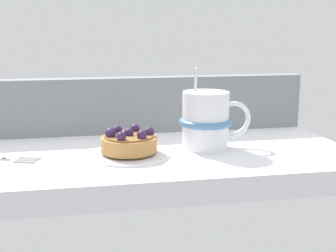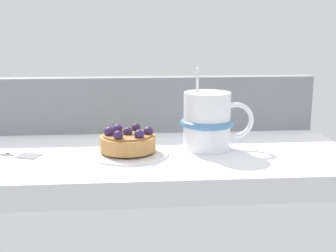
{
  "view_description": "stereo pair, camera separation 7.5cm",
  "coord_description": "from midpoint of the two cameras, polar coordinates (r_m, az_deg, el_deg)",
  "views": [
    {
      "loc": [
        -10.33,
        -73.06,
        20.49
      ],
      "look_at": [
        3.33,
        -0.93,
        4.34
      ],
      "focal_mm": 48.42,
      "sensor_mm": 36.0,
      "label": 1
    },
    {
      "loc": [
        -2.9,
        -74.08,
        20.49
      ],
      "look_at": [
        3.33,
        -0.93,
        4.34
      ],
      "focal_mm": 48.42,
      "sensor_mm": 36.0,
      "label": 2
    }
  ],
  "objects": [
    {
      "name": "ground_plane",
      "position": [
        0.77,
        0.26,
        -4.47
      ],
      "size": [
        68.3,
        31.97,
        3.83
      ],
      "primitive_type": "cube",
      "color": "white"
    },
    {
      "name": "window_rail_back",
      "position": [
        0.89,
        -0.55,
        2.71
      ],
      "size": [
        66.93,
        3.36,
        10.87
      ],
      "primitive_type": "cube",
      "color": "gray",
      "rests_on": "ground_plane"
    },
    {
      "name": "dessert_plate",
      "position": [
        0.74,
        -2.17,
        -3.37
      ],
      "size": [
        13.27,
        13.27,
        0.74
      ],
      "color": "white",
      "rests_on": "ground_plane"
    },
    {
      "name": "raspberry_tart",
      "position": [
        0.74,
        -2.19,
        -1.94
      ],
      "size": [
        9.07,
        9.07,
        4.03
      ],
      "color": "#B77F42",
      "rests_on": "dessert_plate"
    },
    {
      "name": "coffee_mug",
      "position": [
        0.77,
        7.8,
        0.65
      ],
      "size": [
        12.65,
        9.14,
        13.87
      ],
      "color": "white",
      "rests_on": "ground_plane"
    }
  ]
}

